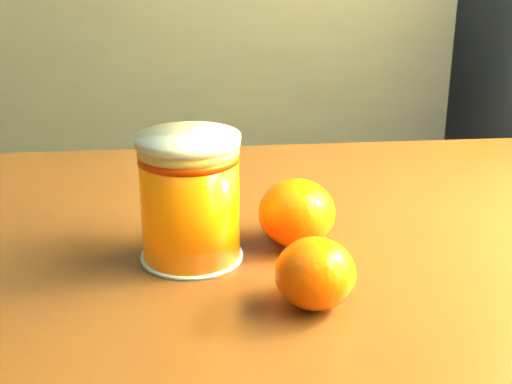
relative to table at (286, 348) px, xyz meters
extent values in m
cube|color=#5F3217|center=(0.00, 0.00, 0.07)|extent=(0.97, 0.70, 0.04)
cylinder|color=#E86404|center=(-0.08, 0.01, 0.14)|extent=(0.08, 0.08, 0.10)
cylinder|color=#E4BD5D|center=(-0.08, 0.01, 0.19)|extent=(0.08, 0.08, 0.01)
cylinder|color=silver|center=(-0.08, 0.01, 0.20)|extent=(0.09, 0.09, 0.01)
ellipsoid|color=#FF5905|center=(0.01, 0.03, 0.12)|extent=(0.07, 0.07, 0.06)
ellipsoid|color=#FF5905|center=(0.01, -0.08, 0.12)|extent=(0.07, 0.07, 0.05)
camera|label=1|loc=(-0.10, -0.55, 0.36)|focal=50.00mm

